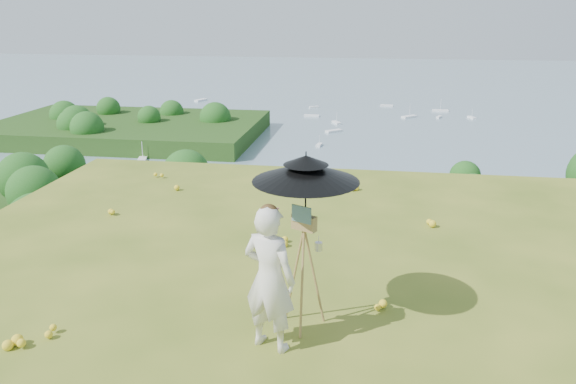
# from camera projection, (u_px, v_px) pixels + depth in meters

# --- Properties ---
(ground) EXTENTS (14.00, 14.00, 0.00)m
(ground) POSITION_uv_depth(u_px,v_px,m) (339.00, 310.00, 7.50)
(ground) COLOR #51691E
(ground) RESTS_ON ground
(shoreline_tier) EXTENTS (170.00, 28.00, 8.00)m
(shoreline_tier) POSITION_uv_depth(u_px,v_px,m) (365.00, 272.00, 89.12)
(shoreline_tier) COLOR slate
(shoreline_tier) RESTS_ON bay_water
(bay_water) EXTENTS (700.00, 700.00, 0.00)m
(bay_water) POSITION_uv_depth(u_px,v_px,m) (375.00, 100.00, 243.46)
(bay_water) COLOR slate
(bay_water) RESTS_ON ground
(peninsula) EXTENTS (90.00, 60.00, 12.00)m
(peninsula) POSITION_uv_depth(u_px,v_px,m) (128.00, 121.00, 173.06)
(peninsula) COLOR #1C3C10
(peninsula) RESTS_ON bay_water
(slope_trees) EXTENTS (110.00, 50.00, 6.00)m
(slope_trees) POSITION_uv_depth(u_px,v_px,m) (364.00, 255.00, 45.03)
(slope_trees) COLOR #1D5218
(slope_trees) RESTS_ON forest_slope
(harbor_town) EXTENTS (110.00, 22.00, 5.00)m
(harbor_town) POSITION_uv_depth(u_px,v_px,m) (367.00, 234.00, 87.10)
(harbor_town) COLOR white
(harbor_town) RESTS_ON shoreline_tier
(moored_boats) EXTENTS (140.00, 140.00, 0.70)m
(moored_boats) POSITION_uv_depth(u_px,v_px,m) (331.00, 138.00, 170.99)
(moored_boats) COLOR white
(moored_boats) RESTS_ON bay_water
(wildflowers) EXTENTS (10.00, 10.50, 0.12)m
(wildflowers) POSITION_uv_depth(u_px,v_px,m) (340.00, 297.00, 7.72)
(wildflowers) COLOR yellow
(wildflowers) RESTS_ON ground
(painter) EXTENTS (0.76, 0.62, 1.78)m
(painter) POSITION_uv_depth(u_px,v_px,m) (269.00, 279.00, 6.43)
(painter) COLOR silver
(painter) RESTS_ON ground
(field_easel) EXTENTS (0.83, 0.83, 1.63)m
(field_easel) POSITION_uv_depth(u_px,v_px,m) (304.00, 267.00, 6.89)
(field_easel) COLOR #A27843
(field_easel) RESTS_ON ground
(sun_umbrella) EXTENTS (1.57, 1.57, 0.93)m
(sun_umbrella) POSITION_uv_depth(u_px,v_px,m) (306.00, 190.00, 6.60)
(sun_umbrella) COLOR black
(sun_umbrella) RESTS_ON field_easel
(painter_cap) EXTENTS (0.28, 0.31, 0.10)m
(painter_cap) POSITION_uv_depth(u_px,v_px,m) (269.00, 210.00, 6.17)
(painter_cap) COLOR #DE7A81
(painter_cap) RESTS_ON painter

